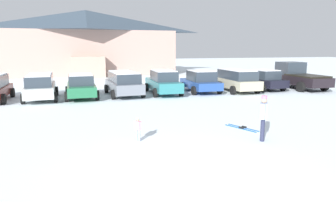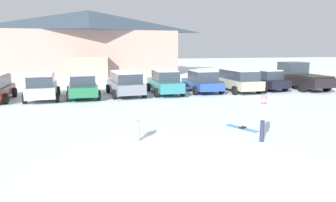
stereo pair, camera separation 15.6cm
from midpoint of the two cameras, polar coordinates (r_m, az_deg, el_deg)
ground at (r=8.35m, az=4.04°, el=-13.73°), size 160.00×160.00×0.00m
ski_lodge at (r=39.99m, az=-15.33°, el=10.78°), size 21.57×11.12×7.95m
parked_silver_wagon at (r=21.23m, az=-23.33°, el=2.67°), size 2.31×4.73×1.69m
parked_green_coupe at (r=21.08m, az=-16.41°, el=2.82°), size 2.24×4.60×1.63m
parked_grey_wagon at (r=21.48m, az=-8.65°, el=3.49°), size 2.53×4.92×1.70m
parked_teal_hatchback at (r=21.95m, az=-1.11°, el=3.65°), size 2.08×4.78×1.76m
parked_blue_hatchback at (r=22.95m, az=6.03°, el=3.78°), size 2.28×4.25×1.67m
parked_beige_suv at (r=23.69m, az=12.71°, el=4.00°), size 2.32×4.56×1.72m
parked_black_sedan at (r=25.38m, az=17.49°, el=3.94°), size 2.43×4.29×1.63m
pickup_truck at (r=27.12m, az=23.15°, el=4.33°), size 2.48×5.54×2.15m
skier_adult_in_blue_parka at (r=11.38m, az=17.32°, el=-2.66°), size 0.42×0.54×1.67m
skier_child_in_pink_snowsuit at (r=10.95m, az=-6.14°, el=-5.10°), size 0.26×0.25×0.89m
pair_of_skis at (r=13.08m, az=13.56°, el=-4.99°), size 0.92×1.54×0.08m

